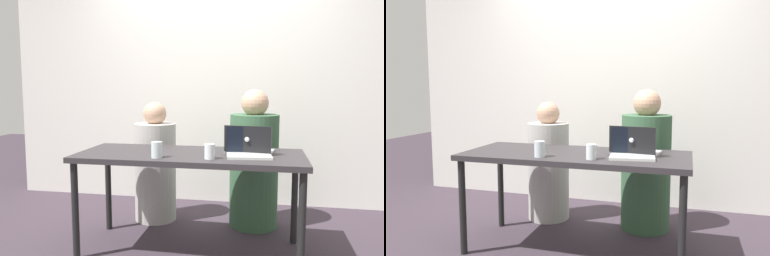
# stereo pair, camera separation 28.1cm
# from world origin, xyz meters

# --- Properties ---
(ground_plane) EXTENTS (12.00, 12.00, 0.00)m
(ground_plane) POSITION_xyz_m (0.00, 0.00, 0.00)
(ground_plane) COLOR #382E38
(back_wall) EXTENTS (4.50, 0.10, 2.33)m
(back_wall) POSITION_xyz_m (0.00, 1.31, 1.16)
(back_wall) COLOR silver
(back_wall) RESTS_ON ground
(desk) EXTENTS (1.67, 0.68, 0.75)m
(desk) POSITION_xyz_m (0.00, 0.00, 0.68)
(desk) COLOR #2F2B2E
(desk) RESTS_ON ground
(person_on_left) EXTENTS (0.48, 0.48, 1.10)m
(person_on_left) POSITION_xyz_m (-0.45, 0.62, 0.49)
(person_on_left) COLOR #B2B0AB
(person_on_left) RESTS_ON ground
(person_on_right) EXTENTS (0.43, 0.43, 1.22)m
(person_on_right) POSITION_xyz_m (0.45, 0.62, 0.54)
(person_on_right) COLOR #385E3F
(person_on_right) RESTS_ON ground
(laptop_front_right) EXTENTS (0.33, 0.25, 0.20)m
(laptop_front_right) POSITION_xyz_m (0.43, -0.05, 0.80)
(laptop_front_right) COLOR silver
(laptop_front_right) RESTS_ON desk
(laptop_back_right) EXTENTS (0.37, 0.27, 0.21)m
(laptop_back_right) POSITION_xyz_m (0.43, 0.08, 0.80)
(laptop_back_right) COLOR silver
(laptop_back_right) RESTS_ON desk
(water_glass_right) EXTENTS (0.07, 0.07, 0.10)m
(water_glass_right) POSITION_xyz_m (0.17, -0.20, 0.80)
(water_glass_right) COLOR white
(water_glass_right) RESTS_ON desk
(water_glass_left) EXTENTS (0.08, 0.08, 0.11)m
(water_glass_left) POSITION_xyz_m (-0.19, -0.22, 0.80)
(water_glass_left) COLOR silver
(water_glass_left) RESTS_ON desk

